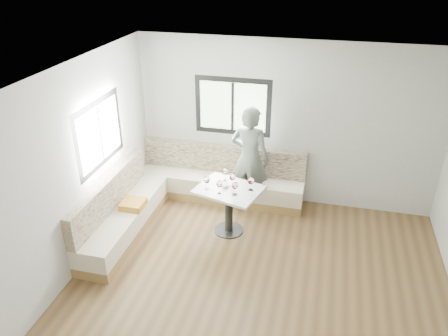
# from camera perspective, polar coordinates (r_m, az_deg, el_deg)

# --- Properties ---
(room) EXTENTS (5.01, 5.01, 2.81)m
(room) POSITION_cam_1_polar(r_m,az_deg,el_deg) (5.15, 4.00, -3.92)
(room) COLOR brown
(room) RESTS_ON ground
(banquette) EXTENTS (2.90, 2.80, 0.95)m
(banquette) POSITION_cam_1_polar(r_m,az_deg,el_deg) (7.33, -5.71, -3.54)
(banquette) COLOR olive
(banquette) RESTS_ON ground
(table) EXTENTS (1.10, 0.95, 0.77)m
(table) POSITION_cam_1_polar(r_m,az_deg,el_deg) (6.70, 0.65, -4.14)
(table) COLOR black
(table) RESTS_ON ground
(person) EXTENTS (0.74, 0.56, 1.83)m
(person) POSITION_cam_1_polar(r_m,az_deg,el_deg) (7.21, 3.39, 1.26)
(person) COLOR #566058
(person) RESTS_ON ground
(olive_ramekin) EXTENTS (0.11, 0.11, 0.04)m
(olive_ramekin) POSITION_cam_1_polar(r_m,az_deg,el_deg) (6.64, 0.18, -2.30)
(olive_ramekin) COLOR white
(olive_ramekin) RESTS_ON table
(wine_glass_a) EXTENTS (0.10, 0.10, 0.22)m
(wine_glass_a) POSITION_cam_1_polar(r_m,az_deg,el_deg) (6.53, -2.27, -1.60)
(wine_glass_a) COLOR white
(wine_glass_a) RESTS_ON table
(wine_glass_b) EXTENTS (0.10, 0.10, 0.22)m
(wine_glass_b) POSITION_cam_1_polar(r_m,az_deg,el_deg) (6.41, -0.60, -2.14)
(wine_glass_b) COLOR white
(wine_glass_b) RESTS_ON table
(wine_glass_c) EXTENTS (0.10, 0.10, 0.22)m
(wine_glass_c) POSITION_cam_1_polar(r_m,az_deg,el_deg) (6.37, 1.44, -2.36)
(wine_glass_c) COLOR white
(wine_glass_c) RESTS_ON table
(wine_glass_d) EXTENTS (0.10, 0.10, 0.22)m
(wine_glass_d) POSITION_cam_1_polar(r_m,az_deg,el_deg) (6.60, 1.10, -1.22)
(wine_glass_d) COLOR white
(wine_glass_d) RESTS_ON table
(wine_glass_e) EXTENTS (0.10, 0.10, 0.22)m
(wine_glass_e) POSITION_cam_1_polar(r_m,az_deg,el_deg) (6.51, 3.54, -1.73)
(wine_glass_e) COLOR white
(wine_glass_e) RESTS_ON table
(wine_glass_f) EXTENTS (0.10, 0.10, 0.22)m
(wine_glass_f) POSITION_cam_1_polar(r_m,az_deg,el_deg) (6.76, 0.11, -0.48)
(wine_glass_f) COLOR white
(wine_glass_f) RESTS_ON table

